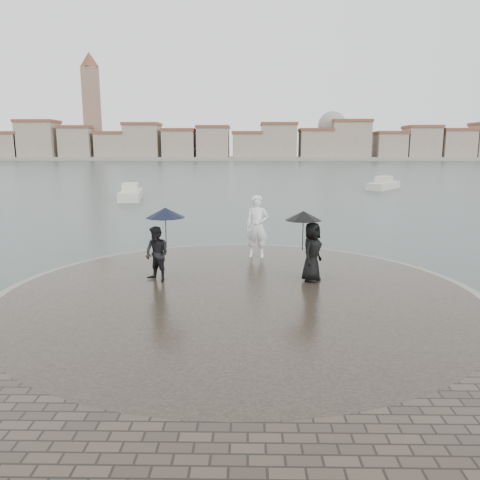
{
  "coord_description": "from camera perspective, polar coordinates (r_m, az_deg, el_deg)",
  "views": [
    {
      "loc": [
        0.21,
        -8.14,
        3.98
      ],
      "look_at": [
        0.0,
        4.8,
        1.45
      ],
      "focal_mm": 35.0,
      "sensor_mm": 36.0,
      "label": 1
    }
  ],
  "objects": [
    {
      "name": "boats",
      "position": [
        42.53,
        3.85,
        6.16
      ],
      "size": [
        26.5,
        15.64,
        1.5
      ],
      "color": "beige",
      "rests_on": "ground"
    },
    {
      "name": "ground",
      "position": [
        9.06,
        -0.51,
        -14.97
      ],
      "size": [
        400.0,
        400.0,
        0.0
      ],
      "primitive_type": "plane",
      "color": "#2B3835",
      "rests_on": "ground"
    },
    {
      "name": "visitor_right",
      "position": [
        13.0,
        8.46,
        -0.19
      ],
      "size": [
        1.2,
        1.1,
        1.95
      ],
      "color": "black",
      "rests_on": "quay_tip"
    },
    {
      "name": "far_skyline",
      "position": [
        168.98,
        -1.29,
        11.59
      ],
      "size": [
        260.0,
        20.0,
        37.0
      ],
      "color": "gray",
      "rests_on": "ground"
    },
    {
      "name": "visitor_left",
      "position": [
        13.07,
        -9.76,
        0.0
      ],
      "size": [
        1.27,
        1.1,
        2.04
      ],
      "color": "black",
      "rests_on": "quay_tip"
    },
    {
      "name": "quay_tip",
      "position": [
        12.25,
        -0.1,
        -7.01
      ],
      "size": [
        11.9,
        11.9,
        0.36
      ],
      "primitive_type": "cylinder",
      "color": "#2D261E",
      "rests_on": "ground"
    },
    {
      "name": "statue",
      "position": [
        15.74,
        2.1,
        1.66
      ],
      "size": [
        0.83,
        0.61,
        2.1
      ],
      "primitive_type": "imported",
      "rotation": [
        0.0,
        0.0,
        -0.15
      ],
      "color": "white",
      "rests_on": "quay_tip"
    },
    {
      "name": "kerb_ring",
      "position": [
        12.25,
        -0.1,
        -7.1
      ],
      "size": [
        12.5,
        12.5,
        0.32
      ],
      "primitive_type": "cylinder",
      "color": "gray",
      "rests_on": "ground"
    }
  ]
}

